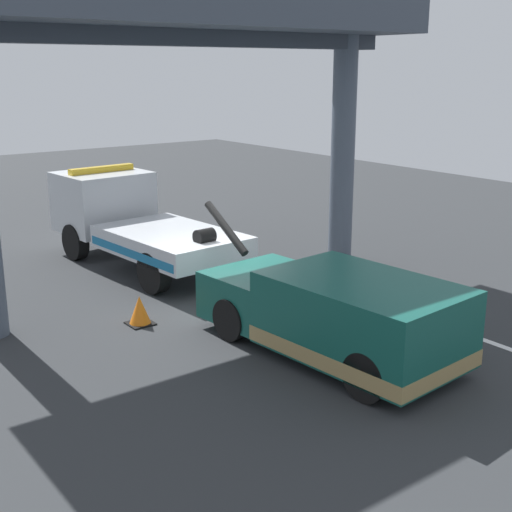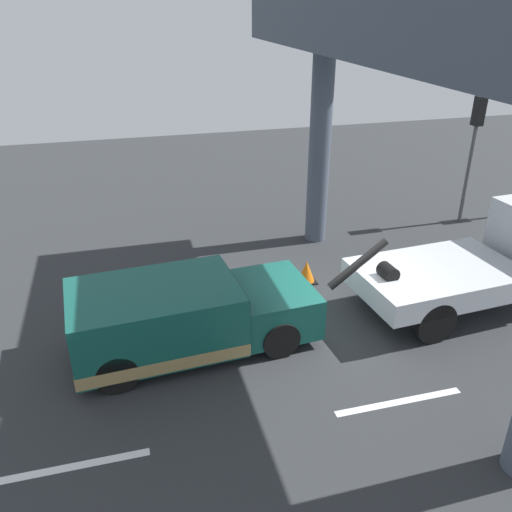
{
  "view_description": "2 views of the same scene",
  "coord_description": "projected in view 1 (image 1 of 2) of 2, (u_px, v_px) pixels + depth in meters",
  "views": [
    {
      "loc": [
        -12.19,
        8.27,
        5.16
      ],
      "look_at": [
        -1.82,
        0.43,
        1.57
      ],
      "focal_mm": 48.29,
      "sensor_mm": 36.0,
      "label": 1
    },
    {
      "loc": [
        -4.67,
        -9.66,
        6.94
      ],
      "look_at": [
        -1.81,
        0.94,
        1.55
      ],
      "focal_mm": 37.1,
      "sensor_mm": 36.0,
      "label": 2
    }
  ],
  "objects": [
    {
      "name": "tow_truck_white",
      "position": [
        130.0,
        219.0,
        18.51
      ],
      "size": [
        7.32,
        2.81,
        2.46
      ],
      "color": "silver",
      "rests_on": "ground"
    },
    {
      "name": "ground_plane",
      "position": [
        223.0,
        305.0,
        15.57
      ],
      "size": [
        60.0,
        40.0,
        0.1
      ],
      "primitive_type": "cube",
      "color": "#2D3033"
    },
    {
      "name": "traffic_cone_orange",
      "position": [
        140.0,
        311.0,
        14.18
      ],
      "size": [
        0.51,
        0.51,
        0.61
      ],
      "color": "orange",
      "rests_on": "ground"
    },
    {
      "name": "towed_van_green",
      "position": [
        337.0,
        316.0,
        12.51
      ],
      "size": [
        5.34,
        2.55,
        1.58
      ],
      "color": "#145147",
      "rests_on": "ground"
    },
    {
      "name": "overpass_structure",
      "position": [
        189.0,
        23.0,
        14.83
      ],
      "size": [
        3.6,
        11.49,
        6.95
      ],
      "color": "#4C5666",
      "rests_on": "ground"
    },
    {
      "name": "lane_stripe_east",
      "position": [
        189.0,
        235.0,
        21.81
      ],
      "size": [
        2.6,
        0.16,
        0.01
      ],
      "primitive_type": "cube",
      "color": "silver",
      "rests_on": "ground"
    },
    {
      "name": "lane_stripe_mid",
      "position": [
        316.0,
        280.0,
        17.2
      ],
      "size": [
        2.6,
        0.16,
        0.01
      ],
      "primitive_type": "cube",
      "color": "silver",
      "rests_on": "ground"
    }
  ]
}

